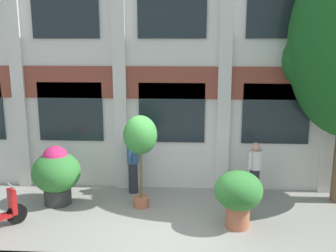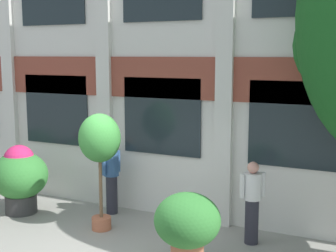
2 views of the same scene
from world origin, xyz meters
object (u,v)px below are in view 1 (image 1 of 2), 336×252
Objects in this scene: potted_plant_ribbed_drum at (56,172)px; potted_plant_terracotta_small at (140,139)px; potted_plant_glazed_jar at (238,194)px; resident_watching_tracks at (255,169)px; resident_by_doorway at (133,163)px.

potted_plant_ribbed_drum is 2.44m from potted_plant_terracotta_small.
potted_plant_glazed_jar is 0.85× the size of resident_watching_tracks.
potted_plant_ribbed_drum is at bearing 166.83° from potted_plant_glazed_jar.
potted_plant_glazed_jar is at bearing -63.72° from resident_watching_tracks.
potted_plant_glazed_jar is at bearing -20.78° from resident_by_doorway.
potted_plant_terracotta_small reaches higher than resident_by_doorway.
resident_watching_tracks is (5.25, 0.57, -0.01)m from potted_plant_ribbed_drum.
resident_by_doorway is (1.90, 0.87, 0.01)m from potted_plant_ribbed_drum.
potted_plant_glazed_jar is (4.62, -1.08, -0.04)m from potted_plant_ribbed_drum.
potted_plant_ribbed_drum is 0.65× the size of potted_plant_terracotta_small.
potted_plant_glazed_jar is (2.38, -1.01, -1.00)m from potted_plant_terracotta_small.
resident_watching_tracks is (3.01, 0.64, -0.96)m from potted_plant_terracotta_small.
potted_plant_terracotta_small is 1.37m from resident_by_doorway.
resident_watching_tracks is at bearing 69.15° from potted_plant_glazed_jar.
resident_watching_tracks is at bearing 9.78° from resident_by_doorway.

